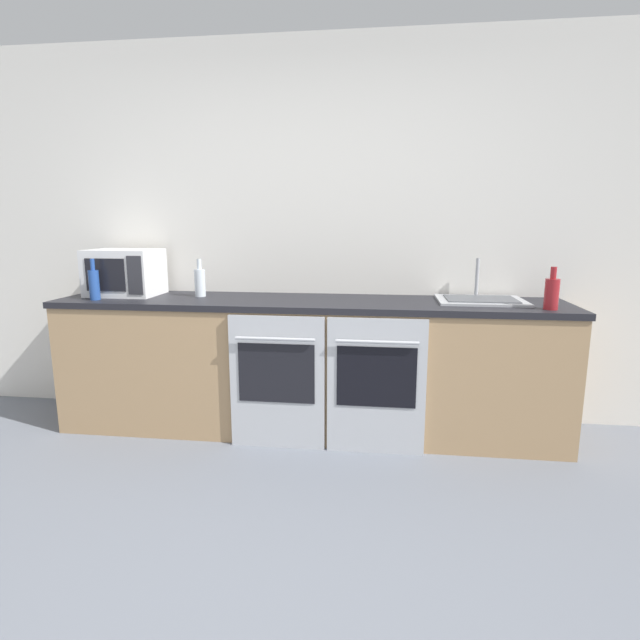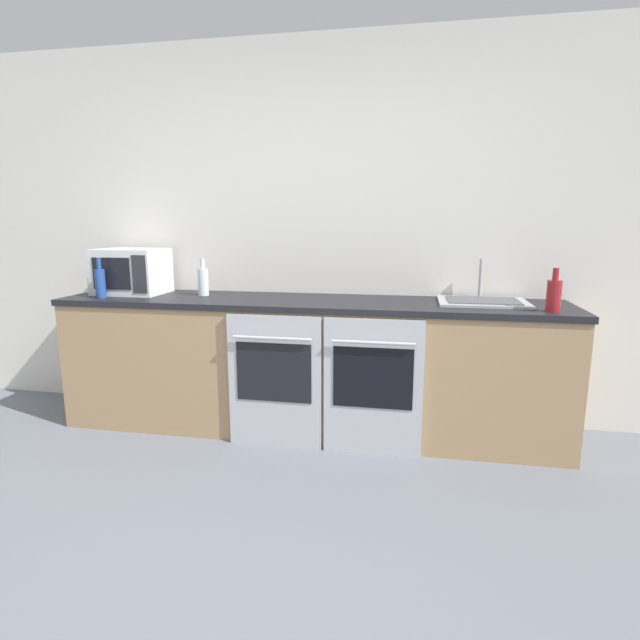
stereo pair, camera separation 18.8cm
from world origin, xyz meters
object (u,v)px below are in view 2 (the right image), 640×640
oven_left (275,381)px  bottle_red (554,295)px  bottle_clear (203,281)px  oven_right (373,387)px  bottle_blue (100,282)px  sink (483,301)px  microwave (131,271)px

oven_left → bottle_red: bearing=4.9°
bottle_clear → oven_left: bearing=-32.1°
bottle_clear → oven_right: bearing=-17.4°
bottle_clear → bottle_blue: (-0.62, -0.24, 0.00)m
bottle_blue → sink: bottle_blue is taller
oven_right → bottle_blue: size_ratio=3.12×
bottle_red → bottle_blue: bearing=179.8°
bottle_blue → sink: size_ratio=0.49×
microwave → bottle_red: (2.73, -0.24, -0.06)m
oven_right → bottle_red: (0.99, 0.14, 0.56)m
oven_right → microwave: bearing=167.7°
microwave → bottle_blue: microwave is taller
sink → microwave: bearing=-179.7°
oven_right → sink: bearing=31.3°
microwave → sink: 2.39m
microwave → bottle_blue: bearing=-110.6°
sink → bottle_clear: bearing=-179.6°
oven_left → bottle_clear: bearing=147.9°
microwave → bottle_clear: size_ratio=1.79×
bottle_clear → bottle_blue: bottle_blue is taller
oven_right → bottle_red: size_ratio=3.38×
oven_right → microwave: size_ratio=1.83×
oven_left → bottle_red: (1.59, 0.14, 0.56)m
bottle_clear → bottle_red: size_ratio=1.03×
microwave → bottle_clear: microwave is taller
bottle_clear → sink: sink is taller
microwave → bottle_red: 2.75m
oven_left → bottle_blue: bearing=173.3°
microwave → bottle_clear: bearing=-0.1°
oven_left → oven_right: 0.60m
microwave → bottle_clear: 0.54m
oven_right → microwave: (-1.74, 0.38, 0.62)m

